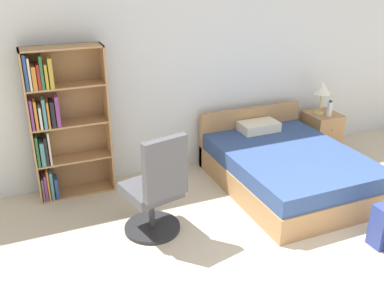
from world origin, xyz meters
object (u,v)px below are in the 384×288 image
(bookshelf, at_px, (59,122))
(bed, at_px, (285,167))
(office_chair, at_px, (156,192))
(table_lamp, at_px, (322,89))
(water_bottle, at_px, (330,109))
(nightstand, at_px, (321,132))

(bookshelf, relative_size, bed, 0.89)
(bed, distance_m, office_chair, 1.78)
(bed, distance_m, table_lamp, 1.37)
(office_chair, relative_size, table_lamp, 2.36)
(office_chair, height_order, table_lamp, office_chair)
(bed, distance_m, water_bottle, 1.25)
(bookshelf, distance_m, bed, 2.64)
(nightstand, height_order, table_lamp, table_lamp)
(bed, relative_size, table_lamp, 4.15)
(bookshelf, distance_m, nightstand, 3.52)
(bookshelf, xyz_separation_m, bed, (2.43, -0.80, -0.64))
(table_lamp, relative_size, water_bottle, 2.10)
(bookshelf, distance_m, water_bottle, 3.49)
(bed, height_order, water_bottle, water_bottle)
(nightstand, distance_m, table_lamp, 0.64)
(bookshelf, bearing_deg, nightstand, -2.30)
(bookshelf, relative_size, table_lamp, 3.69)
(water_bottle, bearing_deg, office_chair, -161.63)
(bookshelf, xyz_separation_m, nightstand, (3.47, -0.14, -0.60))
(bookshelf, relative_size, office_chair, 1.56)
(bed, bearing_deg, table_lamp, 34.60)
(bookshelf, distance_m, table_lamp, 3.41)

